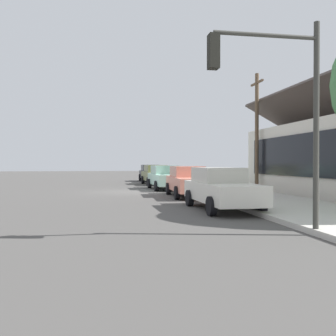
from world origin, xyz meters
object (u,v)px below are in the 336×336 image
(traffic_light_main, at_px, (275,91))
(fire_hydrant_red, at_px, (192,182))
(car_olive, at_px, (156,175))
(utility_pole_wooden, at_px, (257,129))
(car_coral, at_px, (188,181))
(car_ivory, at_px, (221,188))
(car_seafoam, at_px, (166,177))
(car_charcoal, at_px, (150,173))

(traffic_light_main, bearing_deg, fire_hydrant_red, 173.96)
(car_olive, xyz_separation_m, traffic_light_main, (22.18, -0.22, 2.67))
(traffic_light_main, xyz_separation_m, utility_pole_wooden, (-14.45, 5.66, 0.44))
(car_coral, height_order, car_ivory, same)
(car_seafoam, height_order, car_coral, same)
(car_ivory, height_order, traffic_light_main, traffic_light_main)
(car_charcoal, bearing_deg, car_coral, 0.18)
(car_charcoal, xyz_separation_m, traffic_light_main, (27.29, -0.36, 2.68))
(car_olive, height_order, traffic_light_main, traffic_light_main)
(car_olive, relative_size, traffic_light_main, 0.93)
(car_charcoal, xyz_separation_m, car_coral, (16.37, -0.01, 0.00))
(car_ivory, bearing_deg, car_seafoam, -179.65)
(car_olive, xyz_separation_m, car_seafoam, (5.78, -0.17, -0.00))
(car_charcoal, distance_m, car_seafoam, 10.89)
(car_olive, distance_m, utility_pole_wooden, 9.95)
(car_seafoam, relative_size, car_coral, 0.98)
(car_ivory, bearing_deg, car_coral, 178.77)
(car_charcoal, distance_m, utility_pole_wooden, 14.23)
(car_ivory, bearing_deg, car_charcoal, 178.86)
(car_charcoal, bearing_deg, utility_pole_wooden, 22.65)
(utility_pole_wooden, relative_size, fire_hydrant_red, 10.56)
(car_ivory, bearing_deg, traffic_light_main, -4.73)
(car_charcoal, height_order, car_seafoam, same)
(car_charcoal, bearing_deg, car_olive, -1.30)
(car_olive, bearing_deg, car_seafoam, -4.12)
(traffic_light_main, bearing_deg, car_charcoal, 179.25)
(car_coral, bearing_deg, car_seafoam, -175.17)
(car_olive, distance_m, car_coral, 11.26)
(car_ivory, relative_size, utility_pole_wooden, 0.64)
(car_coral, bearing_deg, car_charcoal, -178.26)
(car_seafoam, distance_m, utility_pole_wooden, 6.70)
(car_seafoam, relative_size, traffic_light_main, 0.92)
(car_coral, relative_size, utility_pole_wooden, 0.65)
(car_seafoam, bearing_deg, utility_pole_wooden, 69.24)
(car_ivory, xyz_separation_m, utility_pole_wooden, (-9.19, 5.32, 3.11))
(car_coral, distance_m, car_ivory, 5.65)
(car_charcoal, height_order, car_ivory, same)
(car_olive, relative_size, car_ivory, 1.00)
(car_ivory, bearing_deg, car_olive, 179.29)
(car_olive, bearing_deg, traffic_light_main, -3.04)
(car_ivory, distance_m, fire_hydrant_red, 10.50)
(car_charcoal, xyz_separation_m, car_ivory, (22.02, -0.02, 0.00))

